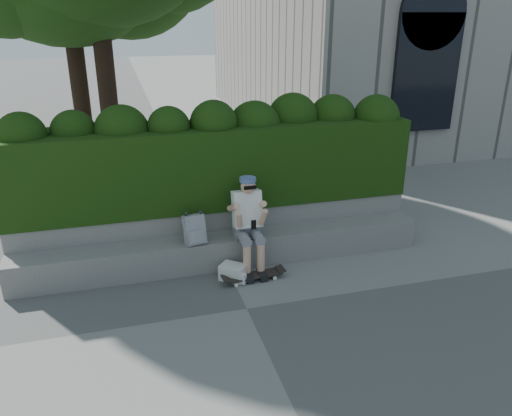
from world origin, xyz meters
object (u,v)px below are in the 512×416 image
object	(u,v)px
skateboard	(254,276)
backpack_plaid	(195,229)
person	(248,220)
backpack_ground	(233,272)

from	to	relation	value
skateboard	backpack_plaid	distance (m)	1.05
person	backpack_ground	bearing A→B (deg)	-136.13
person	skateboard	world-z (taller)	person
backpack_plaid	backpack_ground	distance (m)	0.80
backpack_plaid	backpack_ground	xyz separation A→B (m)	(0.46, -0.37, -0.55)
skateboard	backpack_ground	size ratio (longest dim) A/B	2.41
backpack_ground	backpack_plaid	bearing A→B (deg)	-179.40
person	skateboard	size ratio (longest dim) A/B	1.68
person	backpack_plaid	distance (m)	0.77
backpack_plaid	skateboard	bearing A→B (deg)	-45.49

